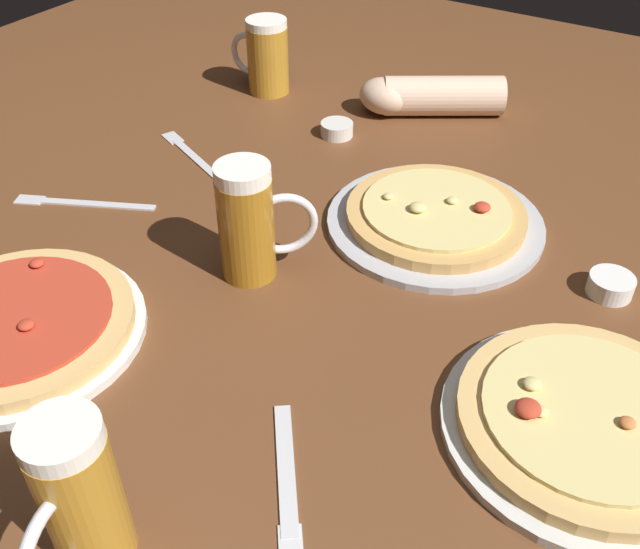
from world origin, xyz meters
name	(u,v)px	position (x,y,z in m)	size (l,w,h in m)	color
ground_plane	(320,294)	(0.00, 0.00, -0.01)	(2.40, 2.40, 0.03)	brown
pizza_plate_near	(18,326)	(-0.27, -0.28, 0.02)	(0.31, 0.31, 0.05)	silver
pizza_plate_far	(435,217)	(0.07, 0.22, 0.02)	(0.33, 0.33, 0.05)	#B2B2B7
pizza_plate_side	(588,421)	(0.38, -0.06, 0.02)	(0.32, 0.32, 0.05)	silver
beer_mug_dark	(250,223)	(-0.10, -0.02, 0.08)	(0.11, 0.11, 0.17)	#9E6619
beer_mug_amber	(266,56)	(-0.43, 0.48, 0.07)	(0.14, 0.08, 0.15)	#B27A23
beer_mug_pale	(77,499)	(0.03, -0.45, 0.09)	(0.07, 0.13, 0.17)	#B27A23
ramekin_sauce	(337,129)	(-0.21, 0.39, 0.01)	(0.06, 0.06, 0.03)	silver
ramekin_butter	(611,285)	(0.34, 0.20, 0.01)	(0.06, 0.06, 0.03)	white
fork_left	(191,154)	(-0.39, 0.18, 0.00)	(0.20, 0.10, 0.01)	silver
knife_right	(287,486)	(0.14, -0.29, 0.00)	(0.14, 0.18, 0.01)	silver
fork_spare	(81,202)	(-0.43, -0.03, 0.00)	(0.22, 0.12, 0.01)	silver
diner_arm	(426,96)	(-0.11, 0.55, 0.04)	(0.26, 0.19, 0.07)	beige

